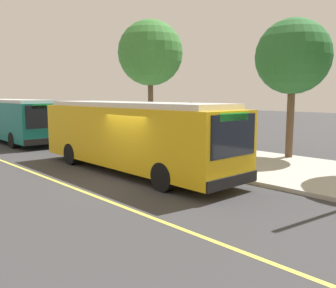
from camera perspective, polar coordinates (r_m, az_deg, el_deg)
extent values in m
plane|color=#38383A|center=(14.02, -5.65, -5.72)|extent=(120.00, 120.00, 0.00)
cube|color=#B7B2A8|center=(18.18, 9.62, -2.47)|extent=(44.00, 6.40, 0.15)
cube|color=#E0D64C|center=(12.86, -13.55, -7.11)|extent=(36.00, 0.14, 0.01)
cube|color=gold|center=(15.40, -5.74, 1.33)|extent=(10.70, 2.65, 2.40)
cube|color=silver|center=(15.31, -5.81, 6.18)|extent=(9.85, 2.38, 0.20)
cube|color=black|center=(11.52, 10.29, 1.29)|extent=(0.06, 2.17, 1.34)
cube|color=black|center=(16.17, -2.07, 2.69)|extent=(9.40, 0.13, 1.06)
cube|color=black|center=(16.33, -2.04, -1.75)|extent=(10.15, 0.12, 0.28)
cube|color=#26D83F|center=(11.46, 10.38, 4.21)|extent=(0.04, 1.40, 0.24)
cube|color=black|center=(11.75, 10.18, -5.77)|extent=(0.10, 2.50, 0.36)
cylinder|color=black|center=(13.91, 6.37, -3.73)|extent=(1.00, 0.29, 1.00)
cylinder|color=black|center=(12.31, -0.80, -5.18)|extent=(1.00, 0.29, 1.00)
cylinder|color=black|center=(18.80, -8.68, -0.80)|extent=(1.00, 0.29, 1.00)
cylinder|color=black|center=(17.64, -14.94, -1.53)|extent=(1.00, 0.29, 1.00)
cube|color=#146B66|center=(27.72, -23.21, 3.54)|extent=(10.89, 2.77, 2.40)
cube|color=silver|center=(27.68, -23.35, 6.23)|extent=(10.02, 2.49, 0.20)
cube|color=black|center=(22.61, -18.87, 4.06)|extent=(0.08, 2.17, 1.34)
cube|color=black|center=(28.14, -20.74, 4.31)|extent=(9.54, 0.23, 1.06)
cube|color=silver|center=(28.23, -20.62, 1.74)|extent=(10.30, 0.24, 0.28)
cube|color=#26D83F|center=(22.59, -18.93, 5.55)|extent=(0.06, 1.40, 0.24)
cube|color=black|center=(22.73, -18.70, 0.41)|extent=(0.13, 2.50, 0.36)
cylinder|color=black|center=(25.09, -18.14, 1.01)|extent=(1.01, 0.30, 1.00)
cylinder|color=black|center=(24.27, -23.14, 0.56)|extent=(1.01, 0.30, 1.00)
cylinder|color=black|center=(31.24, -23.00, 2.01)|extent=(1.01, 0.30, 1.00)
cylinder|color=#333338|center=(18.98, 6.84, 1.90)|extent=(0.10, 0.10, 2.40)
cylinder|color=#333338|center=(18.01, 4.15, 1.63)|extent=(0.10, 0.10, 2.40)
cylinder|color=#333338|center=(20.75, 1.37, 2.44)|extent=(0.10, 0.10, 2.40)
cylinder|color=#333338|center=(19.87, -1.33, 2.20)|extent=(0.10, 0.10, 2.40)
cube|color=#333338|center=(19.30, 2.68, 5.73)|extent=(2.90, 1.60, 0.08)
cube|color=#4C606B|center=(19.84, 3.98, 2.18)|extent=(2.47, 0.04, 2.16)
cube|color=navy|center=(20.31, 0.05, 2.19)|extent=(0.06, 1.11, 1.82)
cube|color=brown|center=(19.51, 2.94, -0.12)|extent=(1.60, 0.44, 0.06)
cube|color=brown|center=(19.64, 3.44, 0.75)|extent=(1.60, 0.05, 0.44)
cube|color=#333338|center=(20.04, 1.47, -0.56)|extent=(0.08, 0.40, 0.45)
cube|color=#333338|center=(19.05, 4.49, -1.01)|extent=(0.08, 0.40, 0.45)
cylinder|color=#333338|center=(16.01, 3.55, 1.60)|extent=(0.07, 0.07, 2.80)
cube|color=white|center=(15.91, 3.53, 5.53)|extent=(0.44, 0.03, 0.56)
cube|color=red|center=(15.90, 3.49, 5.53)|extent=(0.40, 0.01, 0.16)
cylinder|color=#282D47|center=(17.21, 6.45, -1.29)|extent=(0.14, 0.14, 0.85)
cylinder|color=#282D47|center=(17.08, 6.05, -1.35)|extent=(0.14, 0.14, 0.85)
cube|color=#338C4C|center=(17.05, 6.29, 1.12)|extent=(0.24, 0.40, 0.62)
sphere|color=tan|center=(17.01, 6.31, 2.53)|extent=(0.22, 0.22, 0.22)
cylinder|color=brown|center=(24.93, -2.73, 5.45)|extent=(0.36, 0.36, 4.27)
sphere|color=#387A33|center=(25.07, -2.79, 14.08)|extent=(4.35, 4.35, 4.35)
cylinder|color=brown|center=(19.13, 18.60, 3.39)|extent=(0.36, 0.36, 3.59)
sphere|color=#28662D|center=(19.18, 19.02, 12.85)|extent=(3.65, 3.65, 3.65)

